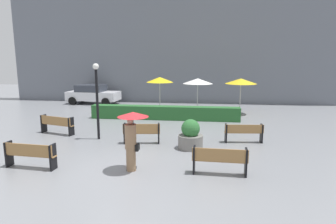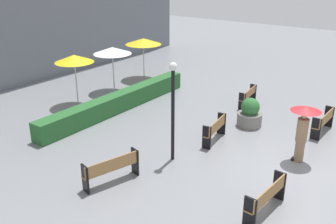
% 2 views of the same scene
% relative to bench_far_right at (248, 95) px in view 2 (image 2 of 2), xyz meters
% --- Properties ---
extents(ground_plane, '(60.00, 60.00, 0.00)m').
position_rel_bench_far_right_xyz_m(ground_plane, '(-4.53, -3.82, -0.51)').
color(ground_plane, gray).
extents(bench_far_right, '(1.72, 0.49, 0.84)m').
position_rel_bench_far_right_xyz_m(bench_far_right, '(0.00, 0.00, 0.00)').
color(bench_far_right, '#9E7242').
rests_on(bench_far_right, ground).
extents(bench_far_left, '(1.90, 0.85, 0.90)m').
position_rel_bench_far_right_xyz_m(bench_far_left, '(-9.02, 0.38, 0.03)').
color(bench_far_left, '#9E7242').
rests_on(bench_far_left, ground).
extents(bench_mid_center, '(1.64, 0.54, 0.90)m').
position_rel_bench_far_right_xyz_m(bench_mid_center, '(-4.48, -0.71, 0.03)').
color(bench_mid_center, '#9E7242').
rests_on(bench_mid_center, ground).
extents(bench_near_left, '(1.84, 0.50, 0.89)m').
position_rel_bench_far_right_xyz_m(bench_near_left, '(-7.62, -4.10, 0.02)').
color(bench_near_left, '#9E7242').
rests_on(bench_near_left, ground).
extents(bench_near_right, '(1.77, 0.42, 0.90)m').
position_rel_bench_far_right_xyz_m(bench_near_right, '(-1.24, -3.86, 0.03)').
color(bench_near_right, '#9E7242').
rests_on(bench_near_right, ground).
extents(pedestrian_with_umbrella, '(1.02, 1.02, 2.00)m').
position_rel_bench_far_right_xyz_m(pedestrian_with_umbrella, '(-4.11, -3.85, 0.82)').
color(pedestrian_with_umbrella, '#8C6B4C').
rests_on(pedestrian_with_umbrella, ground).
extents(planter_pot, '(1.03, 1.03, 1.24)m').
position_rel_bench_far_right_xyz_m(planter_pot, '(-2.31, -1.14, 0.02)').
color(planter_pot, slate).
rests_on(planter_pot, ground).
extents(lamp_post, '(0.28, 0.28, 3.49)m').
position_rel_bench_far_right_xyz_m(lamp_post, '(-6.63, -0.23, 1.67)').
color(lamp_post, black).
rests_on(lamp_post, ground).
extents(patio_umbrella_yellow, '(1.83, 1.83, 2.46)m').
position_rel_bench_far_right_xyz_m(patio_umbrella_yellow, '(-4.82, 6.73, 1.77)').
color(patio_umbrella_yellow, silver).
rests_on(patio_umbrella_yellow, ground).
extents(patio_umbrella_white, '(2.00, 2.00, 2.39)m').
position_rel_bench_far_right_xyz_m(patio_umbrella_white, '(-2.26, 6.75, 1.70)').
color(patio_umbrella_white, silver).
rests_on(patio_umbrella_white, ground).
extents(patio_umbrella_yellow_far, '(2.09, 2.09, 2.39)m').
position_rel_bench_far_right_xyz_m(patio_umbrella_yellow_far, '(0.60, 7.02, 1.71)').
color(patio_umbrella_yellow_far, silver).
rests_on(patio_umbrella_yellow_far, ground).
extents(hedge_strip, '(9.12, 0.70, 0.82)m').
position_rel_bench_far_right_xyz_m(hedge_strip, '(-4.20, 4.58, -0.09)').
color(hedge_strip, '#28602D').
rests_on(hedge_strip, ground).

